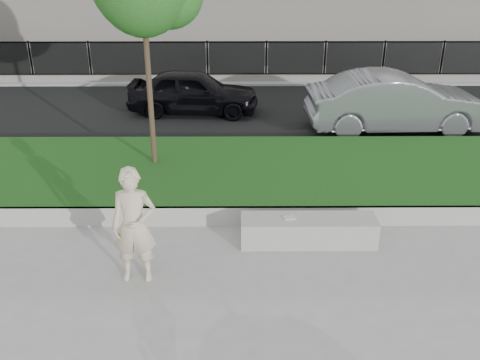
{
  "coord_description": "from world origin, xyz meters",
  "views": [
    {
      "loc": [
        0.5,
        -8.04,
        5.13
      ],
      "look_at": [
        0.55,
        1.2,
        0.9
      ],
      "focal_mm": 40.0,
      "sensor_mm": 36.0,
      "label": 1
    }
  ],
  "objects_px": {
    "car_silver": "(396,102)",
    "car_dark": "(193,92)",
    "stone_bench": "(308,231)",
    "man": "(134,226)",
    "book": "(289,218)"
  },
  "relations": [
    {
      "from": "book",
      "to": "car_dark",
      "type": "distance_m",
      "value": 8.11
    },
    {
      "from": "stone_bench",
      "to": "car_dark",
      "type": "distance_m",
      "value": 8.24
    },
    {
      "from": "car_silver",
      "to": "car_dark",
      "type": "bearing_deg",
      "value": 71.49
    },
    {
      "from": "book",
      "to": "car_silver",
      "type": "height_order",
      "value": "car_silver"
    },
    {
      "from": "car_dark",
      "to": "man",
      "type": "bearing_deg",
      "value": -177.17
    },
    {
      "from": "stone_bench",
      "to": "car_dark",
      "type": "height_order",
      "value": "car_dark"
    },
    {
      "from": "car_dark",
      "to": "car_silver",
      "type": "height_order",
      "value": "car_silver"
    },
    {
      "from": "stone_bench",
      "to": "man",
      "type": "relative_size",
      "value": 1.26
    },
    {
      "from": "book",
      "to": "car_dark",
      "type": "xyz_separation_m",
      "value": [
        -2.29,
        7.78,
        0.21
      ]
    },
    {
      "from": "stone_bench",
      "to": "car_dark",
      "type": "xyz_separation_m",
      "value": [
        -2.65,
        7.79,
        0.47
      ]
    },
    {
      "from": "stone_bench",
      "to": "man",
      "type": "distance_m",
      "value": 3.2
    },
    {
      "from": "man",
      "to": "car_silver",
      "type": "distance_m",
      "value": 9.44
    },
    {
      "from": "man",
      "to": "stone_bench",
      "type": "bearing_deg",
      "value": 19.35
    },
    {
      "from": "man",
      "to": "book",
      "type": "bearing_deg",
      "value": 22.12
    },
    {
      "from": "car_dark",
      "to": "car_silver",
      "type": "bearing_deg",
      "value": -101.46
    }
  ]
}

